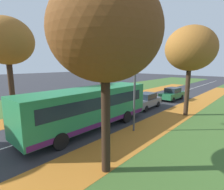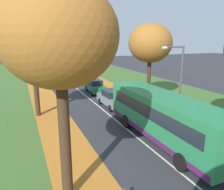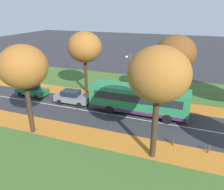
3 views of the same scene
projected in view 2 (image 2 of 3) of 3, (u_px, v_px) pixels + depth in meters
The scene contains 11 objects.
leaf_litter_left at pixel (65, 141), 14.11m from camera, with size 2.80×60.00×0.00m, color #B26B23.
grass_verge_right at pixel (176, 98), 24.70m from camera, with size 12.00×90.00×0.01m, color #3D6028.
leaf_litter_right at pixel (179, 121), 17.61m from camera, with size 2.80×60.00×0.00m, color #B26B23.
road_centre_line at pixel (100, 107), 21.21m from camera, with size 0.12×80.00×0.01m, color silver.
tree_left_near at pixel (59, 37), 7.60m from camera, with size 4.25×4.25×8.47m.
tree_left_mid at pixel (32, 43), 17.44m from camera, with size 4.05×4.05×7.99m.
tree_right_mid at pixel (150, 43), 21.67m from camera, with size 4.34×4.34×8.00m.
streetlamp_right at pixel (178, 77), 15.83m from camera, with size 1.89×0.28×6.00m.
bus at pixel (164, 116), 13.86m from camera, with size 2.69×10.40×2.98m.
car_grey_lead at pixel (112, 99), 21.23m from camera, with size 1.86×4.24×1.62m.
car_green_following at pixel (95, 86), 26.79m from camera, with size 1.92×4.27×1.62m.
Camera 2 is at (-6.85, 0.91, 6.42)m, focal length 35.00 mm.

